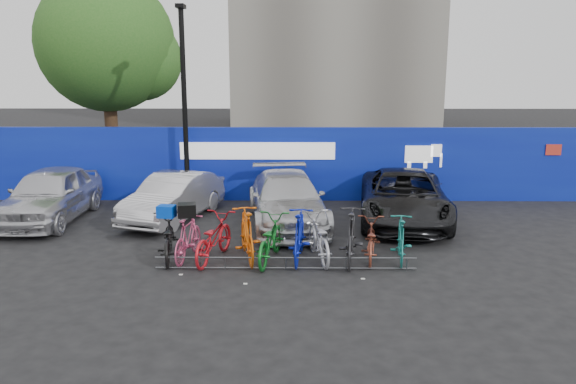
{
  "coord_description": "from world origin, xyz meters",
  "views": [
    {
      "loc": [
        0.17,
        -12.01,
        4.22
      ],
      "look_at": [
        0.02,
        2.0,
        1.15
      ],
      "focal_mm": 35.0,
      "sensor_mm": 36.0,
      "label": 1
    }
  ],
  "objects_px": {
    "bike_2": "(213,238)",
    "car_3": "(404,197)",
    "bike_5": "(299,236)",
    "bike_9": "(401,239)",
    "tree": "(113,47)",
    "bike_0": "(168,238)",
    "bike_7": "(351,236)",
    "bike_3": "(247,234)",
    "lamppost": "(184,101)",
    "bike_6": "(318,238)",
    "bike_8": "(370,240)",
    "bike_rack": "(286,263)",
    "car_0": "(50,194)",
    "bike_4": "(270,239)",
    "bike_1": "(188,238)",
    "car_2": "(287,199)",
    "car_1": "(174,197)"
  },
  "relations": [
    {
      "from": "tree",
      "to": "bike_0",
      "type": "xyz_separation_m",
      "value": [
        4.1,
        -9.96,
        -4.58
      ]
    },
    {
      "from": "car_3",
      "to": "bike_8",
      "type": "bearing_deg",
      "value": -105.83
    },
    {
      "from": "lamppost",
      "to": "car_1",
      "type": "distance_m",
      "value": 3.2
    },
    {
      "from": "tree",
      "to": "bike_5",
      "type": "height_order",
      "value": "tree"
    },
    {
      "from": "car_1",
      "to": "car_3",
      "type": "relative_size",
      "value": 0.78
    },
    {
      "from": "lamppost",
      "to": "car_2",
      "type": "height_order",
      "value": "lamppost"
    },
    {
      "from": "bike_3",
      "to": "bike_6",
      "type": "bearing_deg",
      "value": 168.89
    },
    {
      "from": "lamppost",
      "to": "bike_7",
      "type": "relative_size",
      "value": 3.03
    },
    {
      "from": "car_1",
      "to": "car_2",
      "type": "distance_m",
      "value": 3.27
    },
    {
      "from": "bike_6",
      "to": "bike_9",
      "type": "distance_m",
      "value": 1.86
    },
    {
      "from": "tree",
      "to": "bike_2",
      "type": "xyz_separation_m",
      "value": [
        5.14,
        -10.02,
        -4.55
      ]
    },
    {
      "from": "bike_rack",
      "to": "car_2",
      "type": "xyz_separation_m",
      "value": [
        -0.02,
        3.68,
        0.54
      ]
    },
    {
      "from": "car_1",
      "to": "bike_3",
      "type": "relative_size",
      "value": 2.02
    },
    {
      "from": "bike_6",
      "to": "bike_2",
      "type": "bearing_deg",
      "value": -8.91
    },
    {
      "from": "bike_0",
      "to": "bike_9",
      "type": "xyz_separation_m",
      "value": [
        5.25,
        -0.06,
        0.02
      ]
    },
    {
      "from": "car_0",
      "to": "car_2",
      "type": "height_order",
      "value": "car_0"
    },
    {
      "from": "bike_2",
      "to": "bike_9",
      "type": "relative_size",
      "value": 1.16
    },
    {
      "from": "bike_2",
      "to": "car_3",
      "type": "bearing_deg",
      "value": -131.3
    },
    {
      "from": "lamppost",
      "to": "bike_7",
      "type": "distance_m",
      "value": 7.64
    },
    {
      "from": "bike_7",
      "to": "lamppost",
      "type": "bearing_deg",
      "value": -41.61
    },
    {
      "from": "car_2",
      "to": "bike_0",
      "type": "distance_m",
      "value": 3.99
    },
    {
      "from": "car_2",
      "to": "bike_2",
      "type": "height_order",
      "value": "car_2"
    },
    {
      "from": "bike_2",
      "to": "bike_8",
      "type": "height_order",
      "value": "bike_2"
    },
    {
      "from": "tree",
      "to": "car_1",
      "type": "distance_m",
      "value": 8.61
    },
    {
      "from": "car_0",
      "to": "car_3",
      "type": "xyz_separation_m",
      "value": [
        9.99,
        0.02,
        -0.05
      ]
    },
    {
      "from": "lamppost",
      "to": "bike_6",
      "type": "distance_m",
      "value": 7.14
    },
    {
      "from": "car_0",
      "to": "bike_4",
      "type": "bearing_deg",
      "value": -28.23
    },
    {
      "from": "bike_6",
      "to": "bike_7",
      "type": "xyz_separation_m",
      "value": [
        0.74,
        -0.14,
        0.09
      ]
    },
    {
      "from": "bike_0",
      "to": "bike_3",
      "type": "relative_size",
      "value": 0.95
    },
    {
      "from": "lamppost",
      "to": "bike_1",
      "type": "height_order",
      "value": "lamppost"
    },
    {
      "from": "bike_5",
      "to": "bike_9",
      "type": "xyz_separation_m",
      "value": [
        2.28,
        0.0,
        -0.07
      ]
    },
    {
      "from": "bike_5",
      "to": "bike_9",
      "type": "relative_size",
      "value": 1.14
    },
    {
      "from": "bike_1",
      "to": "bike_2",
      "type": "xyz_separation_m",
      "value": [
        0.57,
        -0.05,
        0.02
      ]
    },
    {
      "from": "bike_4",
      "to": "car_2",
      "type": "bearing_deg",
      "value": -85.23
    },
    {
      "from": "car_0",
      "to": "bike_2",
      "type": "distance_m",
      "value": 6.08
    },
    {
      "from": "bike_7",
      "to": "bike_3",
      "type": "bearing_deg",
      "value": 5.03
    },
    {
      "from": "bike_2",
      "to": "bike_6",
      "type": "relative_size",
      "value": 1.0
    },
    {
      "from": "bike_rack",
      "to": "bike_2",
      "type": "xyz_separation_m",
      "value": [
        -1.64,
        0.64,
        0.35
      ]
    },
    {
      "from": "lamppost",
      "to": "bike_8",
      "type": "bearing_deg",
      "value": -45.91
    },
    {
      "from": "tree",
      "to": "bike_2",
      "type": "relative_size",
      "value": 3.96
    },
    {
      "from": "lamppost",
      "to": "tree",
      "type": "bearing_deg",
      "value": 127.51
    },
    {
      "from": "car_1",
      "to": "bike_2",
      "type": "bearing_deg",
      "value": -47.42
    },
    {
      "from": "car_3",
      "to": "bike_7",
      "type": "height_order",
      "value": "car_3"
    },
    {
      "from": "bike_5",
      "to": "car_3",
      "type": "bearing_deg",
      "value": -125.56
    },
    {
      "from": "car_0",
      "to": "bike_8",
      "type": "distance_m",
      "value": 9.21
    },
    {
      "from": "lamppost",
      "to": "bike_4",
      "type": "distance_m",
      "value": 6.72
    },
    {
      "from": "car_0",
      "to": "bike_8",
      "type": "relative_size",
      "value": 2.6
    },
    {
      "from": "tree",
      "to": "bike_7",
      "type": "xyz_separation_m",
      "value": [
        8.23,
        -10.09,
        -4.46
      ]
    },
    {
      "from": "bike_8",
      "to": "car_3",
      "type": "bearing_deg",
      "value": -104.98
    },
    {
      "from": "lamppost",
      "to": "bike_rack",
      "type": "relative_size",
      "value": 1.09
    }
  ]
}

